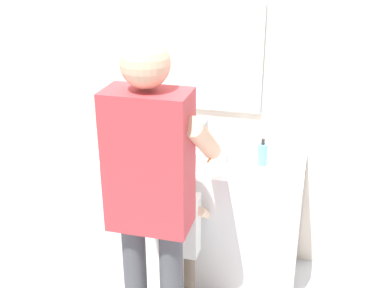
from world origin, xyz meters
TOP-DOWN VIEW (x-y plane):
  - back_wall at (0.00, 0.62)m, footprint 4.40×0.10m
  - vanity_cabinet at (0.00, 0.30)m, footprint 1.28×0.54m
  - sink_basin at (0.00, 0.28)m, footprint 0.36×0.36m
  - faucet at (0.00, 0.50)m, footprint 0.18×0.14m
  - toothbrush_cup at (-0.39, 0.29)m, footprint 0.07×0.07m
  - soap_bottle at (0.39, 0.29)m, footprint 0.06×0.06m
  - child_toddler at (0.00, -0.10)m, footprint 0.28×0.28m
  - adult_parent at (-0.06, -0.41)m, footprint 0.53×0.55m

SIDE VIEW (x-z plane):
  - vanity_cabinet at x=0.00m, z-range 0.00..0.83m
  - child_toddler at x=0.00m, z-range 0.09..1.00m
  - toothbrush_cup at x=-0.39m, z-range 0.78..0.98m
  - sink_basin at x=0.00m, z-range 0.83..0.94m
  - soap_bottle at x=0.39m, z-range 0.81..0.98m
  - faucet at x=0.00m, z-range 0.82..1.00m
  - adult_parent at x=-0.06m, z-range 0.17..1.87m
  - back_wall at x=0.00m, z-range 0.00..2.70m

